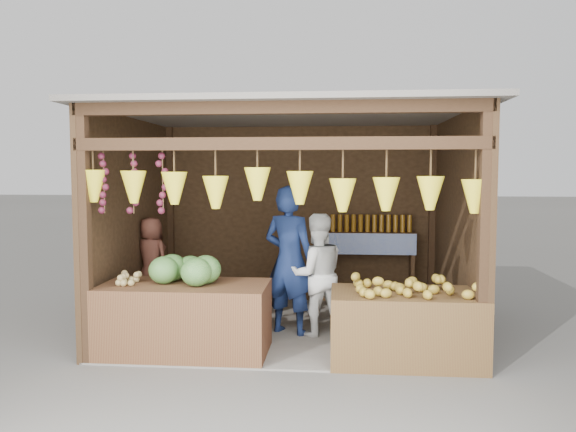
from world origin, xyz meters
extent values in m
plane|color=#514F49|center=(0.00, 0.00, 0.00)|extent=(80.00, 80.00, 0.00)
cube|color=slate|center=(0.00, 0.00, 0.01)|extent=(4.00, 3.00, 0.02)
cube|color=black|center=(0.00, 1.50, 1.30)|extent=(4.00, 0.06, 2.60)
cube|color=black|center=(-2.00, 0.00, 1.30)|extent=(0.06, 3.00, 2.60)
cube|color=black|center=(2.00, 0.00, 1.30)|extent=(0.06, 3.00, 2.60)
cube|color=#605B54|center=(0.00, 0.00, 2.63)|extent=(4.30, 3.30, 0.06)
cube|color=black|center=(-1.94, -1.44, 1.30)|extent=(0.11, 0.11, 2.60)
cube|color=black|center=(1.94, -1.44, 1.30)|extent=(0.11, 0.11, 2.60)
cube|color=black|center=(-1.94, 1.44, 1.30)|extent=(0.11, 0.11, 2.60)
cube|color=black|center=(1.94, 1.44, 1.30)|extent=(0.11, 0.11, 2.60)
cube|color=black|center=(0.00, -1.44, 2.20)|extent=(4.00, 0.12, 0.12)
cube|color=black|center=(0.00, -1.44, 2.54)|extent=(4.00, 0.12, 0.12)
cube|color=#382314|center=(1.05, 1.30, 1.05)|extent=(1.25, 0.30, 0.05)
cube|color=#382314|center=(0.47, 1.30, 0.53)|extent=(0.05, 0.28, 1.05)
cube|color=#382314|center=(1.64, 1.30, 0.53)|extent=(0.05, 0.28, 1.05)
cube|color=blue|center=(1.05, 1.14, 0.92)|extent=(1.25, 0.02, 0.30)
cube|color=#4B2A19|center=(-1.03, -1.07, 0.38)|extent=(1.75, 0.85, 0.76)
cube|color=#52331B|center=(1.27, -1.09, 0.36)|extent=(1.52, 0.85, 0.71)
cube|color=black|center=(-1.82, 0.20, 0.15)|extent=(0.31, 0.31, 0.29)
imported|color=#121F46|center=(0.00, -0.23, 0.89)|extent=(0.76, 0.65, 1.78)
imported|color=silver|center=(0.33, -0.25, 0.72)|extent=(0.83, 0.73, 1.45)
imported|color=brown|center=(-1.82, 0.20, 0.82)|extent=(0.61, 0.52, 1.06)
camera|label=1|loc=(0.57, -6.78, 1.93)|focal=35.00mm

